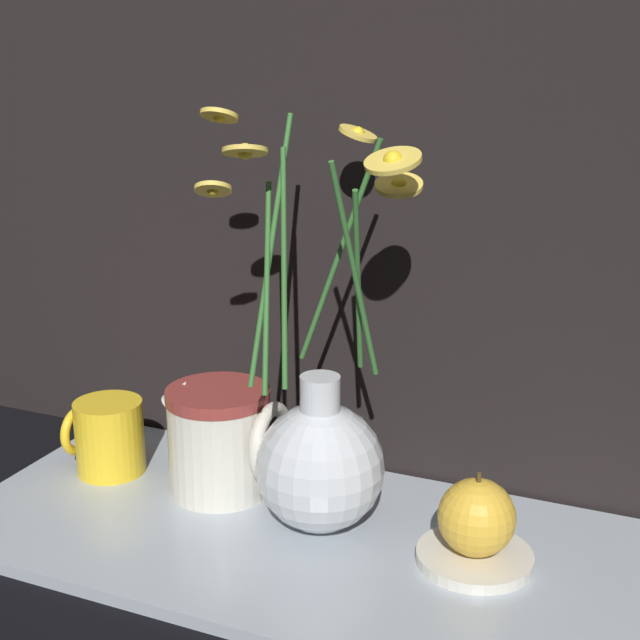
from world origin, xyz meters
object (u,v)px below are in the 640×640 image
(yellow_mug, at_px, (108,436))
(ceramic_pitcher, at_px, (222,435))
(vase_with_flowers, at_px, (320,454))
(orange_fruit, at_px, (477,517))

(yellow_mug, distance_m, ceramic_pitcher, 0.14)
(vase_with_flowers, distance_m, orange_fruit, 0.15)
(ceramic_pitcher, relative_size, orange_fruit, 1.69)
(yellow_mug, xyz_separation_m, orange_fruit, (0.41, -0.02, 0.00))
(yellow_mug, height_order, orange_fruit, orange_fruit)
(vase_with_flowers, relative_size, ceramic_pitcher, 3.00)
(yellow_mug, xyz_separation_m, ceramic_pitcher, (0.14, 0.01, 0.02))
(ceramic_pitcher, bearing_deg, yellow_mug, -176.53)
(ceramic_pitcher, bearing_deg, orange_fruit, -6.66)
(ceramic_pitcher, xyz_separation_m, orange_fruit, (0.27, -0.03, -0.02))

